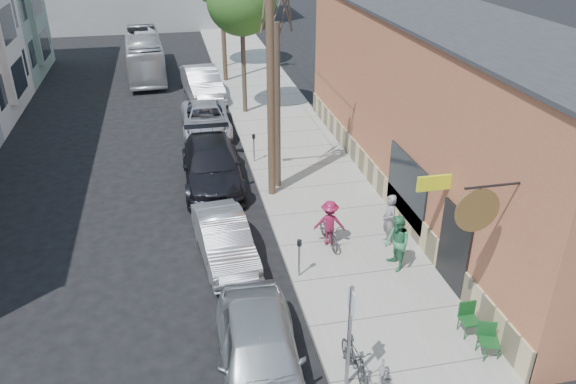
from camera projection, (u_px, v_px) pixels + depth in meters
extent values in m
plane|color=black|center=(226.00, 295.00, 16.24)|extent=(120.00, 120.00, 0.00)
cube|color=gray|center=(289.00, 141.00, 26.56)|extent=(4.50, 58.00, 0.15)
cube|color=#A95F3E|center=(449.00, 111.00, 20.77)|extent=(5.00, 20.00, 6.50)
cube|color=#2B2B2D|center=(461.00, 19.00, 19.25)|extent=(5.20, 20.20, 0.12)
cube|color=tan|center=(379.00, 183.00, 21.54)|extent=(0.10, 20.00, 1.10)
cube|color=black|center=(454.00, 250.00, 15.97)|extent=(0.10, 1.60, 2.60)
cube|color=black|center=(407.00, 187.00, 18.88)|extent=(0.08, 3.00, 2.20)
cylinder|color=brown|center=(477.00, 211.00, 12.70)|extent=(1.10, 0.06, 1.10)
cube|color=#C9DA19|center=(434.00, 183.00, 15.76)|extent=(1.00, 0.08, 0.45)
cube|color=gray|center=(28.00, 4.00, 35.06)|extent=(1.10, 3.20, 7.00)
cube|color=slate|center=(349.00, 338.00, 12.39)|extent=(0.07, 0.07, 2.80)
cube|color=silver|center=(351.00, 302.00, 11.93)|extent=(0.02, 0.45, 0.60)
cylinder|color=slate|center=(299.00, 260.00, 16.59)|extent=(0.06, 0.06, 1.10)
cylinder|color=black|center=(299.00, 243.00, 16.32)|extent=(0.14, 0.14, 0.18)
cylinder|color=slate|center=(254.00, 149.00, 24.04)|extent=(0.06, 0.06, 1.10)
cylinder|color=black|center=(254.00, 136.00, 23.77)|extent=(0.14, 0.14, 0.18)
cylinder|color=#503A28|center=(270.00, 64.00, 19.34)|extent=(0.28, 0.28, 10.00)
cylinder|color=#44392C|center=(277.00, 109.00, 20.78)|extent=(0.24, 0.24, 6.31)
cylinder|color=#44392C|center=(244.00, 62.00, 28.90)|extent=(0.24, 0.24, 5.37)
sphere|color=#326322|center=(241.00, 0.00, 27.51)|extent=(3.44, 3.44, 3.44)
cylinder|color=#44392C|center=(223.00, 23.00, 37.24)|extent=(0.24, 0.24, 5.70)
imported|color=gray|center=(389.00, 220.00, 18.08)|extent=(0.44, 0.65, 1.73)
imported|color=#348355|center=(397.00, 243.00, 16.79)|extent=(0.74, 0.91, 1.77)
imported|color=maroon|center=(330.00, 223.00, 18.07)|extent=(1.12, 0.81, 1.56)
imported|color=black|center=(329.00, 232.00, 18.23)|extent=(0.67, 1.66, 0.85)
imported|color=black|center=(355.00, 359.00, 13.08)|extent=(0.59, 1.62, 0.95)
imported|color=slate|center=(382.00, 384.00, 12.47)|extent=(1.18, 1.75, 0.87)
imported|color=#9DA2A5|center=(260.00, 354.00, 12.95)|extent=(2.21, 4.96, 1.66)
imported|color=#A5A6AD|center=(224.00, 239.00, 17.62)|extent=(1.88, 4.36, 1.40)
imported|color=black|center=(212.00, 165.00, 22.30)|extent=(2.36, 5.65, 1.63)
imported|color=#B6B6BE|center=(206.00, 119.00, 27.43)|extent=(2.36, 5.00, 1.38)
imported|color=#B9B9C2|center=(202.00, 83.00, 32.36)|extent=(2.34, 5.39, 1.72)
imported|color=silver|center=(144.00, 55.00, 36.59)|extent=(2.65, 9.44, 2.60)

